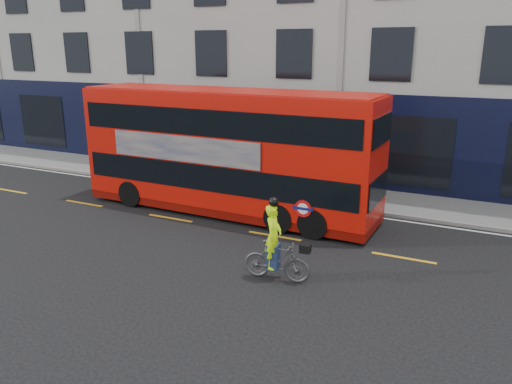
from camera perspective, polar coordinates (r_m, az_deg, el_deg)
The scene contains 8 objects.
ground at distance 14.67m, azimuth -0.17°, elevation -6.98°, with size 120.00×120.00×0.00m, color black.
pavement at distance 20.36m, azimuth 7.77°, elevation -0.23°, with size 60.00×3.00×0.12m, color slate.
kerb at distance 19.00m, azimuth 6.37°, elevation -1.37°, with size 60.00×0.12×0.13m, color gray.
building_terrace at distance 25.82m, azimuth 13.13°, elevation 19.65°, with size 50.00×10.07×15.00m.
road_edge_line at distance 18.75m, azimuth 6.06°, elevation -1.80°, with size 58.00×0.10×0.01m, color silver.
lane_dashes at distance 15.93m, azimuth 2.17°, elevation -5.04°, with size 58.00×0.12×0.01m, color gold, non-canonical shape.
bus at distance 17.69m, azimuth -3.26°, elevation 4.69°, with size 10.95×2.79×4.38m.
cyclist at distance 12.80m, azimuth 2.27°, elevation -6.97°, with size 1.80×0.66×2.22m.
Camera 1 is at (5.84, -12.15, 5.79)m, focal length 35.00 mm.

